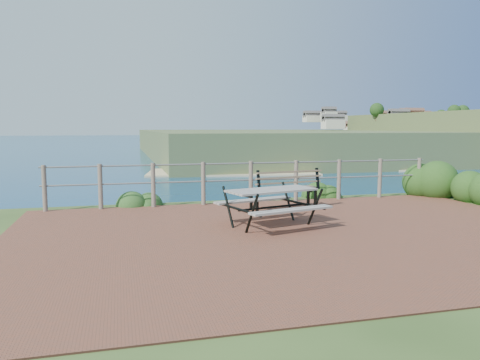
# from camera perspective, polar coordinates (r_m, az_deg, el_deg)

# --- Properties ---
(ground) EXTENTS (10.00, 7.00, 0.12)m
(ground) POSITION_cam_1_polar(r_m,az_deg,el_deg) (8.12, 7.84, -6.58)
(ground) COLOR brown
(ground) RESTS_ON ground
(ocean) EXTENTS (1200.00, 1200.00, 0.00)m
(ocean) POSITION_cam_1_polar(r_m,az_deg,el_deg) (207.34, -13.75, 5.80)
(ocean) COLOR navy
(ocean) RESTS_ON ground
(safety_railing) EXTENTS (9.40, 0.10, 1.00)m
(safety_railing) POSITION_cam_1_polar(r_m,az_deg,el_deg) (11.15, 1.34, 0.03)
(safety_railing) COLOR #6B5B4C
(safety_railing) RESTS_ON ground
(distant_bay) EXTENTS (290.00, 232.36, 24.00)m
(distant_bay) POSITION_cam_1_polar(r_m,az_deg,el_deg) (274.02, 25.59, 5.16)
(distant_bay) COLOR #4A5C2E
(distant_bay) RESTS_ON ground
(picnic_table) EXTENTS (1.74, 1.37, 0.68)m
(picnic_table) POSITION_cam_1_polar(r_m,az_deg,el_deg) (8.55, 3.86, -2.87)
(picnic_table) COLOR gray
(picnic_table) RESTS_ON ground
(park_bench) EXTENTS (1.64, 0.66, 0.90)m
(park_bench) POSITION_cam_1_polar(r_m,az_deg,el_deg) (10.44, 5.37, -0.33)
(park_bench) COLOR brown
(park_bench) RESTS_ON ground
(shrub_right_front) EXTENTS (1.26, 1.26, 1.80)m
(shrub_right_front) POSITION_cam_1_polar(r_m,az_deg,el_deg) (12.62, 27.21, -2.56)
(shrub_right_front) COLOR #1C3D13
(shrub_right_front) RESTS_ON ground
(shrub_right_edge) EXTENTS (1.26, 1.26, 1.79)m
(shrub_right_edge) POSITION_cam_1_polar(r_m,az_deg,el_deg) (13.52, 22.71, -1.79)
(shrub_right_edge) COLOR #1C3D13
(shrub_right_edge) RESTS_ON ground
(shrub_lip_west) EXTENTS (0.75, 0.75, 0.49)m
(shrub_lip_west) POSITION_cam_1_polar(r_m,az_deg,el_deg) (11.18, -12.23, -3.07)
(shrub_lip_west) COLOR #1B481B
(shrub_lip_west) RESTS_ON ground
(shrub_lip_east) EXTENTS (0.88, 0.88, 0.67)m
(shrub_lip_east) POSITION_cam_1_polar(r_m,az_deg,el_deg) (12.61, 9.44, -1.93)
(shrub_lip_east) COLOR #1C3D13
(shrub_lip_east) RESTS_ON ground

